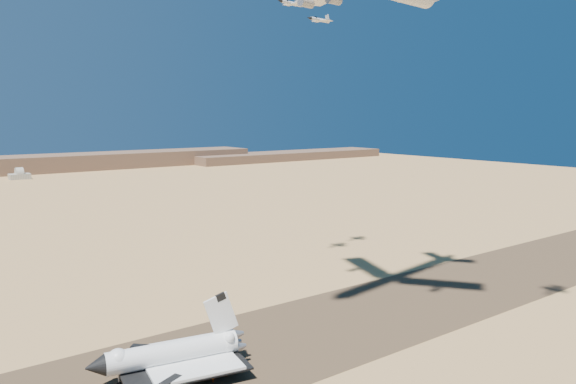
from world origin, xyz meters
TOP-DOWN VIEW (x-y plane):
  - ground at (0.00, 0.00)m, footprint 1200.00×1200.00m
  - runway at (0.00, 0.00)m, footprint 600.00×50.00m
  - ridgeline at (65.32, 527.31)m, footprint 960.00×90.00m
  - shuttle at (-23.73, -0.96)m, footprint 38.96×28.51m
  - crew_a at (-13.41, -9.50)m, footprint 0.41×0.62m
  - crew_b at (-16.42, -7.32)m, footprint 0.72×0.99m
  - crew_c at (-17.55, -10.26)m, footprint 0.99×1.05m
  - chase_jet_c at (54.94, 54.46)m, footprint 13.87×7.89m
  - chase_jet_d at (74.43, 60.52)m, footprint 14.29×8.05m

SIDE VIEW (x-z plane):
  - ground at x=0.00m, z-range 0.00..0.00m
  - runway at x=0.00m, z-range 0.00..0.06m
  - crew_c at x=-17.55m, z-range 0.06..1.70m
  - crew_a at x=-13.41m, z-range 0.06..1.72m
  - crew_b at x=-16.42m, z-range 0.06..1.89m
  - shuttle at x=-23.73m, z-range -4.43..14.74m
  - ridgeline at x=65.32m, z-range -1.37..16.63m
  - chase_jet_d at x=74.43m, z-range 100.10..103.69m
  - chase_jet_c at x=54.94m, z-range 103.64..107.14m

